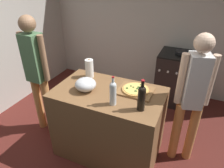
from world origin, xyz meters
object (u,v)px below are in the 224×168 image
at_px(mixing_bowl, 86,84).
at_px(person_in_stripes, 36,70).
at_px(stove, 173,78).
at_px(paper_towel_roll, 89,68).
at_px(person_in_red, 192,96).
at_px(wine_bottle_clear, 142,97).
at_px(wine_bottle_green, 113,92).
at_px(pizza, 136,89).

bearing_deg(mixing_bowl, person_in_stripes, 173.65).
distance_m(stove, person_in_stripes, 2.31).
distance_m(paper_towel_roll, person_in_red, 1.29).
bearing_deg(wine_bottle_clear, person_in_stripes, 172.70).
relative_size(paper_towel_roll, person_in_stripes, 0.14).
bearing_deg(person_in_stripes, person_in_red, 7.51).
bearing_deg(paper_towel_roll, wine_bottle_clear, -27.01).
distance_m(mixing_bowl, paper_towel_roll, 0.35).
bearing_deg(mixing_bowl, stove, 64.29).
xyz_separation_m(wine_bottle_clear, person_in_stripes, (-1.51, 0.19, -0.08)).
xyz_separation_m(mixing_bowl, wine_bottle_clear, (0.70, -0.10, 0.07)).
height_order(person_in_stripes, person_in_red, person_in_stripes).
relative_size(mixing_bowl, stove, 0.25).
relative_size(mixing_bowl, person_in_stripes, 0.14).
bearing_deg(stove, wine_bottle_green, -102.44).
relative_size(wine_bottle_clear, wine_bottle_green, 1.04).
bearing_deg(wine_bottle_green, wine_bottle_clear, 5.11).
distance_m(pizza, mixing_bowl, 0.58).
height_order(pizza, person_in_stripes, person_in_stripes).
bearing_deg(person_in_stripes, wine_bottle_clear, -7.30).
bearing_deg(person_in_red, wine_bottle_clear, -135.09).
relative_size(mixing_bowl, person_in_red, 0.15).
relative_size(paper_towel_roll, person_in_red, 0.15).
bearing_deg(wine_bottle_green, paper_towel_roll, 139.89).
height_order(mixing_bowl, wine_bottle_green, wine_bottle_green).
bearing_deg(person_in_stripes, pizza, 4.84).
xyz_separation_m(mixing_bowl, wine_bottle_green, (0.40, -0.13, 0.07)).
height_order(pizza, stove, pizza).
distance_m(paper_towel_roll, wine_bottle_green, 0.70).
height_order(paper_towel_roll, wine_bottle_green, wine_bottle_green).
relative_size(wine_bottle_clear, stove, 0.35).
bearing_deg(person_in_stripes, stove, 44.26).
xyz_separation_m(person_in_stripes, person_in_red, (1.97, 0.26, -0.05)).
distance_m(wine_bottle_clear, stove, 1.87).
distance_m(wine_bottle_clear, wine_bottle_green, 0.30).
xyz_separation_m(mixing_bowl, stove, (0.80, 1.66, -0.54)).
bearing_deg(pizza, stove, 80.00).
bearing_deg(stove, mixing_bowl, -115.71).
relative_size(pizza, mixing_bowl, 1.26).
bearing_deg(stove, wine_bottle_clear, -93.25).
distance_m(pizza, person_in_red, 0.63).
height_order(mixing_bowl, paper_towel_roll, paper_towel_roll).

